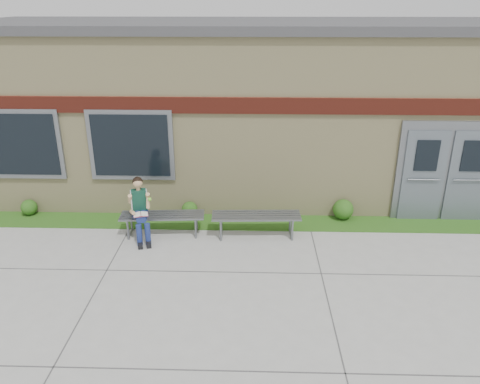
{
  "coord_description": "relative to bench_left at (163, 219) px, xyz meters",
  "views": [
    {
      "loc": [
        -0.28,
        -6.95,
        4.67
      ],
      "look_at": [
        -0.54,
        1.7,
        1.12
      ],
      "focal_mm": 35.0,
      "sensor_mm": 36.0,
      "label": 1
    }
  ],
  "objects": [
    {
      "name": "bench_left",
      "position": [
        0.0,
        0.0,
        0.0
      ],
      "size": [
        1.8,
        0.61,
        0.46
      ],
      "rotation": [
        0.0,
        0.0,
        0.07
      ],
      "color": "slate",
      "rests_on": "ground"
    },
    {
      "name": "girl",
      "position": [
        -0.41,
        -0.19,
        0.34
      ],
      "size": [
        0.55,
        0.82,
        1.33
      ],
      "rotation": [
        0.0,
        0.0,
        0.28
      ],
      "color": "navy",
      "rests_on": "ground"
    },
    {
      "name": "ground",
      "position": [
        2.2,
        -2.0,
        -0.36
      ],
      "size": [
        80.0,
        80.0,
        0.0
      ],
      "primitive_type": "plane",
      "color": "#9E9E99",
      "rests_on": "ground"
    },
    {
      "name": "bench_right",
      "position": [
        2.0,
        0.0,
        0.02
      ],
      "size": [
        1.89,
        0.6,
        0.49
      ],
      "rotation": [
        0.0,
        0.0,
        0.04
      ],
      "color": "slate",
      "rests_on": "ground"
    },
    {
      "name": "shrub_west",
      "position": [
        -3.3,
        0.85,
        -0.15
      ],
      "size": [
        0.37,
        0.37,
        0.37
      ],
      "primitive_type": "sphere",
      "color": "#245516",
      "rests_on": "grass_strip"
    },
    {
      "name": "shrub_east",
      "position": [
        3.99,
        0.85,
        -0.1
      ],
      "size": [
        0.47,
        0.47,
        0.47
      ],
      "primitive_type": "sphere",
      "color": "#245516",
      "rests_on": "grass_strip"
    },
    {
      "name": "grass_strip",
      "position": [
        2.2,
        0.6,
        -0.35
      ],
      "size": [
        16.0,
        0.8,
        0.02
      ],
      "primitive_type": "cube",
      "color": "#245516",
      "rests_on": "ground"
    },
    {
      "name": "school_building",
      "position": [
        2.2,
        3.99,
        1.75
      ],
      "size": [
        16.2,
        6.22,
        4.2
      ],
      "color": "beige",
      "rests_on": "ground"
    },
    {
      "name": "shrub_mid",
      "position": [
        0.46,
        0.85,
        -0.15
      ],
      "size": [
        0.37,
        0.37,
        0.37
      ],
      "primitive_type": "sphere",
      "color": "#245516",
      "rests_on": "grass_strip"
    }
  ]
}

